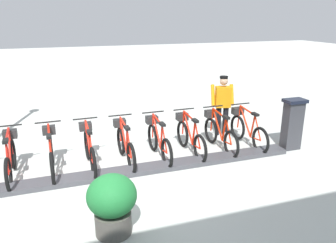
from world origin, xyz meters
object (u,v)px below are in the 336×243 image
(bike_docked_0, at_px, (247,129))
(bike_docked_6, at_px, (51,153))
(bike_docked_1, at_px, (219,133))
(bike_docked_5, at_px, (89,148))
(bike_docked_7, at_px, (10,158))
(bike_docked_4, at_px, (125,144))
(bike_docked_3, at_px, (158,140))
(payment_kiosk, at_px, (292,123))
(bike_docked_2, at_px, (190,136))
(worker_near_rack, at_px, (223,104))
(planter_bush, at_px, (112,202))

(bike_docked_0, distance_m, bike_docked_6, 4.76)
(bike_docked_1, height_order, bike_docked_5, same)
(bike_docked_5, bearing_deg, bike_docked_0, -90.00)
(bike_docked_5, height_order, bike_docked_7, same)
(bike_docked_1, height_order, bike_docked_4, same)
(bike_docked_4, distance_m, bike_docked_6, 1.59)
(bike_docked_3, bearing_deg, bike_docked_1, -90.00)
(payment_kiosk, xyz_separation_m, bike_docked_2, (0.57, 2.50, -0.24))
(bike_docked_3, height_order, bike_docked_6, same)
(bike_docked_5, xyz_separation_m, bike_docked_7, (0.00, 1.59, 0.00))
(worker_near_rack, distance_m, planter_bush, 4.99)
(bike_docked_0, distance_m, bike_docked_4, 3.17)
(bike_docked_3, relative_size, bike_docked_4, 1.00)
(bike_docked_2, relative_size, bike_docked_5, 1.00)
(bike_docked_1, relative_size, bike_docked_2, 1.00)
(bike_docked_5, relative_size, worker_near_rack, 1.04)
(bike_docked_5, bearing_deg, bike_docked_2, -90.00)
(payment_kiosk, height_order, bike_docked_0, payment_kiosk)
(payment_kiosk, bearing_deg, bike_docked_6, 84.24)
(payment_kiosk, bearing_deg, bike_docked_0, 57.85)
(bike_docked_7, bearing_deg, bike_docked_6, -90.00)
(payment_kiosk, bearing_deg, bike_docked_7, 84.94)
(payment_kiosk, relative_size, bike_docked_3, 0.74)
(bike_docked_1, distance_m, bike_docked_7, 4.76)
(bike_docked_3, bearing_deg, bike_docked_5, 90.00)
(bike_docked_1, relative_size, bike_docked_6, 1.00)
(worker_near_rack, bearing_deg, bike_docked_7, 99.42)
(bike_docked_1, relative_size, worker_near_rack, 1.04)
(bike_docked_4, bearing_deg, payment_kiosk, -97.97)
(bike_docked_6, xyz_separation_m, bike_docked_7, (0.00, 0.79, 0.00))
(payment_kiosk, height_order, bike_docked_6, payment_kiosk)
(bike_docked_1, distance_m, planter_bush, 4.00)
(bike_docked_1, bearing_deg, payment_kiosk, -108.56)
(bike_docked_4, xyz_separation_m, bike_docked_5, (0.00, 0.79, 0.00))
(worker_near_rack, bearing_deg, bike_docked_3, 112.53)
(bike_docked_2, distance_m, bike_docked_6, 3.17)
(bike_docked_3, relative_size, bike_docked_6, 1.00)
(bike_docked_1, bearing_deg, bike_docked_4, 90.00)
(planter_bush, bearing_deg, bike_docked_6, 18.88)
(bike_docked_3, height_order, bike_docked_5, same)
(payment_kiosk, relative_size, bike_docked_6, 0.74)
(payment_kiosk, height_order, worker_near_rack, worker_near_rack)
(bike_docked_7, distance_m, planter_bush, 3.03)
(bike_docked_2, relative_size, bike_docked_4, 1.00)
(payment_kiosk, xyz_separation_m, bike_docked_5, (0.57, 4.88, -0.24))
(bike_docked_0, height_order, bike_docked_2, same)
(payment_kiosk, relative_size, worker_near_rack, 0.77)
(bike_docked_3, xyz_separation_m, bike_docked_5, (0.00, 1.59, 0.00))
(bike_docked_7, bearing_deg, bike_docked_2, -90.00)
(bike_docked_5, relative_size, bike_docked_6, 1.00)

